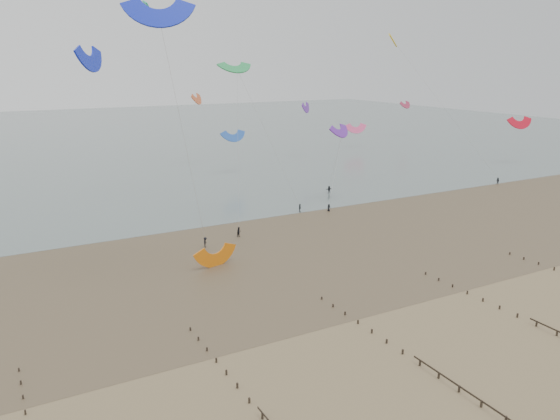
% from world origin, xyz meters
% --- Properties ---
extents(ground, '(500.00, 500.00, 0.00)m').
position_xyz_m(ground, '(0.00, 0.00, 0.00)').
color(ground, brown).
rests_on(ground, ground).
extents(sea_and_shore, '(500.00, 665.00, 0.03)m').
position_xyz_m(sea_and_shore, '(-4.08, 34.40, 0.01)').
color(sea_and_shore, '#475654').
rests_on(sea_and_shore, ground).
extents(kitesurfers, '(150.16, 23.94, 1.80)m').
position_xyz_m(kitesurfers, '(21.07, 49.17, 0.87)').
color(kitesurfers, black).
rests_on(kitesurfers, ground).
extents(grounded_kite, '(7.23, 6.18, 3.47)m').
position_xyz_m(grounded_kite, '(-3.50, 29.94, 0.00)').
color(grounded_kite, orange).
rests_on(grounded_kite, ground).
extents(kites_airborne, '(257.73, 122.93, 45.19)m').
position_xyz_m(kites_airborne, '(-11.86, 88.43, 22.07)').
color(kites_airborne, red).
rests_on(kites_airborne, ground).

